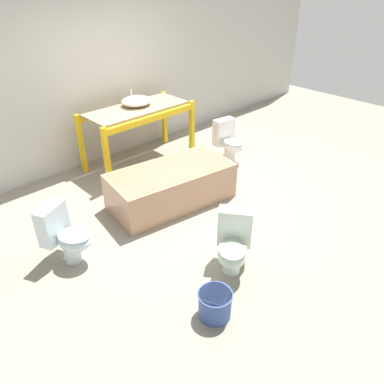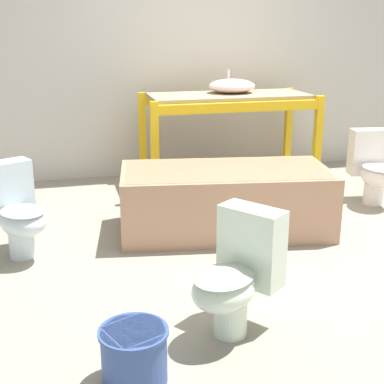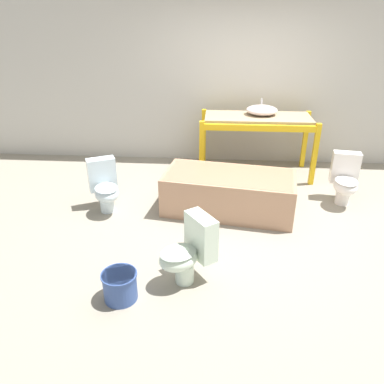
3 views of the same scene
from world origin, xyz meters
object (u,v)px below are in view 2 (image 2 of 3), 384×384
toilet_extra (236,273)px  sink_basin (232,86)px  toilet_near (374,167)px  bucket_white (134,355)px  bathtub_main (225,195)px  toilet_far (16,210)px

toilet_extra → sink_basin: bearing=125.8°
sink_basin → toilet_near: bearing=-43.6°
toilet_extra → bucket_white: size_ratio=2.06×
bathtub_main → bucket_white: size_ratio=5.36×
sink_basin → toilet_near: size_ratio=0.71×
sink_basin → toilet_near: (1.06, -1.01, -0.66)m
toilet_extra → bucket_white: (-0.59, -0.30, -0.19)m
bathtub_main → toilet_near: 1.58m
bathtub_main → toilet_extra: bearing=-96.7°
toilet_extra → bucket_white: 0.69m
bathtub_main → toilet_extra: toilet_extra is taller
toilet_extra → toilet_near: bearing=96.0°
toilet_extra → bucket_white: toilet_extra is taller
toilet_near → toilet_extra: bearing=-128.9°
toilet_near → toilet_extra: 2.64m
toilet_near → bucket_white: bearing=-131.9°
toilet_far → sink_basin: bearing=8.8°
toilet_near → toilet_far: size_ratio=1.00×
sink_basin → toilet_extra: size_ratio=0.71×
sink_basin → toilet_far: size_ratio=0.71×
toilet_far → bucket_white: bearing=-96.4°
toilet_far → toilet_extra: 1.78m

